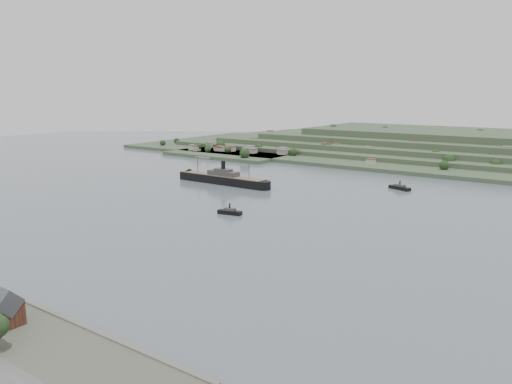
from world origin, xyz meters
The scene contains 7 objects.
ground centered at (0.00, 0.00, 0.00)m, with size 1400.00×1400.00×0.00m, color slate.
gabled_building centered at (27.50, -164.00, 8.19)m, with size 10.40×10.18×14.09m.
far_peninsula centered at (27.91, 393.10, 11.88)m, with size 760.00×309.00×30.00m.
steamship centered at (-88.58, 92.85, 4.56)m, with size 102.76×13.03×24.67m.
tugboat centered at (-11.38, 9.61, 1.84)m, with size 17.27×7.58×7.53m.
ferry_west centered at (-242.30, 225.00, 1.47)m, with size 16.39×4.78×6.12m.
ferry_east centered at (51.57, 158.22, 1.78)m, with size 20.37×12.26×7.40m.
Camera 1 is at (189.49, -243.43, 81.31)m, focal length 35.00 mm.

